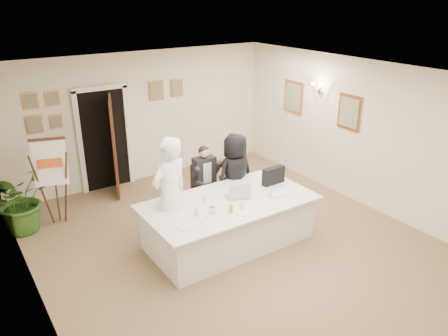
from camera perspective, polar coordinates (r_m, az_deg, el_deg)
floor at (r=7.39m, az=1.44°, el=-10.04°), size 7.00×7.00×0.00m
ceiling at (r=6.36m, az=1.68°, el=11.85°), size 6.00×7.00×0.02m
wall_back at (r=9.67m, az=-10.57°, el=6.54°), size 6.00×0.10×2.80m
wall_left at (r=5.73m, az=-23.94°, el=-6.17°), size 0.10×7.00×2.80m
wall_right at (r=8.74m, az=17.88°, el=4.17°), size 0.10×7.00×2.80m
doorway at (r=9.32m, az=-14.93°, el=3.26°), size 1.14×0.86×2.20m
pictures_back_wall at (r=9.26m, az=-15.25°, el=8.33°), size 3.40×0.06×0.80m
pictures_right_wall at (r=9.38m, az=12.34°, el=8.13°), size 0.06×2.20×0.80m
wall_sconce at (r=9.26m, az=12.21°, el=10.19°), size 0.20×0.30×0.24m
conference_table at (r=7.28m, az=0.63°, el=-7.00°), size 2.79×1.49×0.78m
seated_man at (r=8.18m, az=-2.41°, el=-1.49°), size 0.57×0.61×1.32m
flip_chart at (r=8.26m, az=-21.29°, el=-2.20°), size 0.58×0.43×1.61m
standing_man at (r=6.90m, az=-7.04°, el=-3.55°), size 0.80×0.64×1.93m
standing_woman at (r=8.00m, az=1.47°, el=-0.99°), size 0.81×0.55×1.59m
potted_palm at (r=8.34m, az=-25.13°, el=-3.71°), size 1.42×1.40×1.19m
laptop at (r=7.19m, az=1.56°, el=-2.73°), size 0.45×0.46×0.28m
laptop_bag at (r=7.71m, az=6.47°, el=-0.99°), size 0.44×0.13×0.31m
paper_stack at (r=7.35m, az=6.88°, el=-3.37°), size 0.30×0.22×0.03m
plate_left at (r=6.35m, az=-5.21°, el=-7.71°), size 0.24×0.24×0.01m
plate_mid at (r=6.51m, az=-2.08°, el=-6.86°), size 0.26×0.26×0.01m
plate_near at (r=6.72m, az=2.52°, el=-5.86°), size 0.24×0.24×0.01m
glass_a at (r=6.62m, az=-3.65°, el=-5.73°), size 0.07×0.07×0.14m
glass_b at (r=6.80m, az=2.32°, el=-4.89°), size 0.08×0.08×0.14m
glass_c at (r=7.21m, az=6.07°, el=-3.37°), size 0.07×0.07×0.14m
glass_d at (r=7.03m, az=-2.55°, el=-3.95°), size 0.08×0.08×0.14m
oj_glass at (r=6.70m, az=0.89°, el=-5.36°), size 0.07×0.07×0.13m
steel_jug at (r=6.69m, az=-1.53°, el=-5.51°), size 0.10×0.10×0.11m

